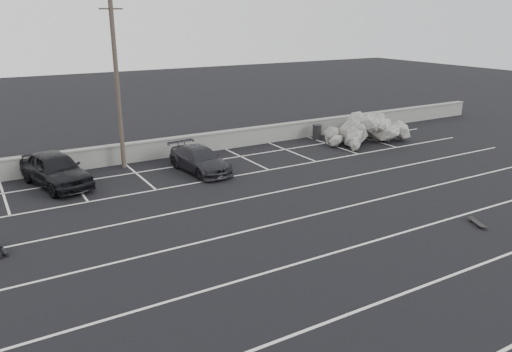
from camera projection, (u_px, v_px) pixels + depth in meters
ground at (312, 259)px, 16.06m from camera, size 120.00×120.00×0.00m
seawall at (159, 148)px, 27.37m from camera, size 50.00×0.45×1.06m
stall_lines at (243, 215)px, 19.63m from camera, size 36.00×20.05×0.01m
car_left at (55, 169)px, 22.80m from camera, size 2.95×4.98×1.59m
car_right at (200, 160)px, 24.98m from camera, size 2.14×4.40×1.23m
utility_pole at (117, 85)px, 24.51m from camera, size 1.11×0.22×8.36m
trash_bin at (317, 132)px, 31.62m from camera, size 0.81×0.81×0.93m
riprap_pile at (368, 131)px, 31.36m from camera, size 5.76×4.32×1.48m
skateboard at (477, 223)px, 18.68m from camera, size 0.53×0.87×0.10m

